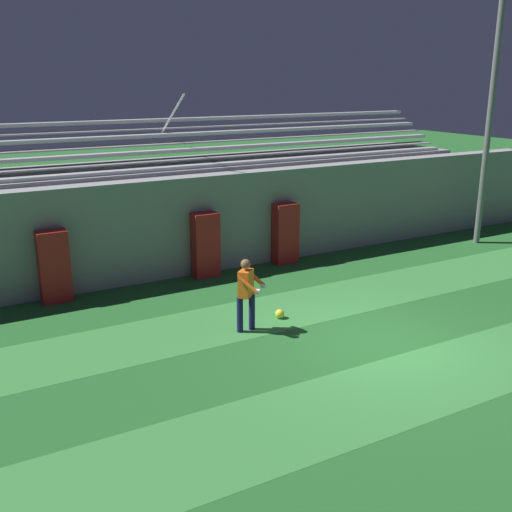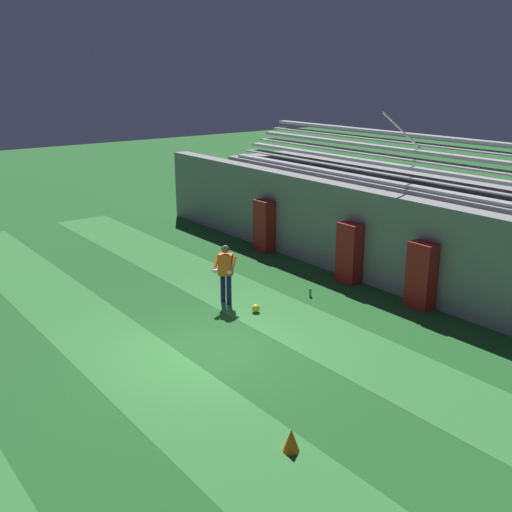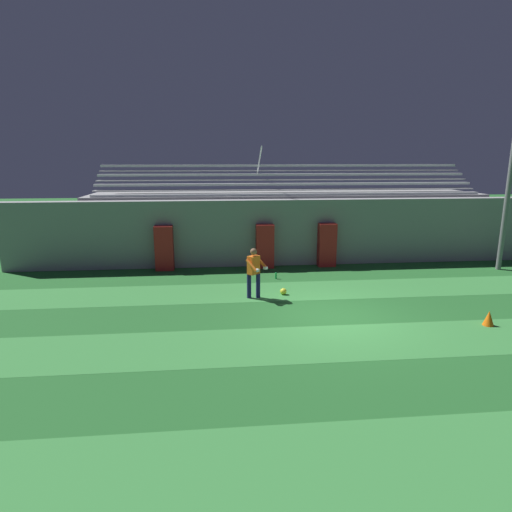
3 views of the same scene
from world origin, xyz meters
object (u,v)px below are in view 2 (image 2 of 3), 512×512
padding_pillar_gate_right (421,276)px  soccer_ball (256,308)px  padding_pillar_far_left (264,226)px  traffic_cone (291,440)px  goalkeeper (226,271)px  water_bottle (310,292)px  padding_pillar_gate_left (349,253)px

padding_pillar_gate_right → soccer_ball: size_ratio=8.32×
padding_pillar_gate_right → padding_pillar_far_left: 6.79m
padding_pillar_gate_right → traffic_cone: size_ratio=4.36×
padding_pillar_far_left → traffic_cone: 11.82m
goalkeeper → water_bottle: (1.05, 2.20, -0.83)m
padding_pillar_gate_right → soccer_ball: (-2.45, -3.72, -0.81)m
water_bottle → traffic_cone: bearing=-45.2°
padding_pillar_gate_right → goalkeeper: padding_pillar_gate_right is taller
padding_pillar_gate_left → water_bottle: bearing=-83.0°
soccer_ball → traffic_cone: bearing=-32.1°
goalkeeper → traffic_cone: (6.21, -2.99, -0.74)m
padding_pillar_gate_left → padding_pillar_gate_right: size_ratio=1.00×
water_bottle → soccer_ball: bearing=-90.8°
padding_pillar_gate_right → padding_pillar_far_left: bearing=180.0°
soccer_ball → traffic_cone: size_ratio=0.52×
padding_pillar_gate_right → padding_pillar_far_left: size_ratio=1.00×
goalkeeper → traffic_cone: 6.93m
soccer_ball → water_bottle: bearing=89.2°
water_bottle → goalkeeper: bearing=-115.4°
padding_pillar_gate_left → padding_pillar_gate_right: same height
goalkeeper → soccer_ball: (1.02, 0.26, -0.84)m
padding_pillar_gate_left → padding_pillar_gate_right: bearing=0.0°
soccer_ball → padding_pillar_far_left: bearing=139.4°
padding_pillar_far_left → soccer_ball: (4.33, -3.72, -0.81)m
goalkeeper → traffic_cone: size_ratio=3.98×
padding_pillar_far_left → water_bottle: 4.77m
soccer_ball → padding_pillar_gate_left: bearing=93.0°
padding_pillar_gate_left → soccer_ball: (0.19, -3.72, -0.81)m
padding_pillar_gate_left → padding_pillar_far_left: bearing=180.0°
padding_pillar_far_left → goalkeeper: 5.17m
padding_pillar_gate_left → padding_pillar_gate_right: 2.65m
padding_pillar_gate_right → soccer_ball: 4.53m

